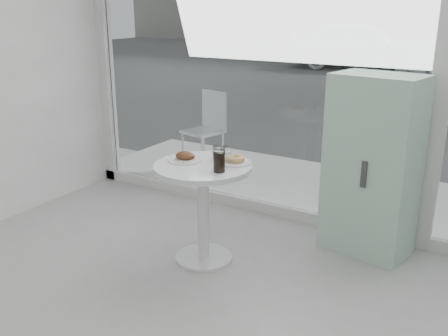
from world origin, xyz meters
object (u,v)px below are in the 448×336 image
Objects in this scene: main_table at (203,193)px; water_tumbler_b at (226,155)px; car_white at (360,45)px; patio_chair at (208,125)px; water_tumbler_a at (217,154)px; cola_glass at (219,162)px; mint_cabinet at (372,166)px; plate_donut at (235,160)px; plate_fritter at (185,157)px.

main_table is 0.33m from water_tumbler_b.
main_table is 13.15m from car_white.
car_white reaches higher than main_table.
water_tumbler_b is (1.25, -1.70, 0.26)m from patio_chair.
main_table is at bearing -44.00° from patio_chair.
water_tumbler_a is 0.28m from cola_glass.
car_white is at bearing 116.44° from mint_cabinet.
car_white is at bearing 102.09° from cola_glass.
patio_chair is at bearing 124.63° from cola_glass.
cola_glass reaches higher than plate_donut.
plate_fritter is at bearing -47.58° from patio_chair.
car_white is (-1.44, 11.04, 0.17)m from patio_chair.
main_table is 0.36m from cola_glass.
water_tumbler_b is at bearing -39.34° from patio_chair.
water_tumbler_b is at bearing 2.96° from water_tumbler_a.
plate_donut is 0.15m from water_tumbler_a.
car_white is (-3.61, 12.08, 0.03)m from mint_cabinet.
car_white is 37.51× the size of water_tumbler_b.
main_table is at bearing -131.50° from mint_cabinet.
patio_chair reaches higher than water_tumbler_b.
main_table is at bearing -102.19° from water_tumbler_a.
patio_chair reaches higher than main_table.
cola_glass is (2.78, -12.98, 0.11)m from car_white.
mint_cabinet is at bearing 35.99° from water_tumbler_b.
water_tumbler_a is at bearing -177.34° from plate_donut.
water_tumbler_a is (1.18, -1.70, 0.26)m from patio_chair.
car_white is 13.04m from plate_donut.
water_tumbler_b is (0.11, 0.15, 0.27)m from main_table.
plate_fritter is 0.37m from plate_donut.
main_table is 0.18× the size of car_white.
water_tumbler_a is (-0.99, -0.67, 0.12)m from mint_cabinet.
water_tumbler_b is at bearing -134.20° from mint_cabinet.
cola_glass is (1.33, -1.93, 0.28)m from patio_chair.
patio_chair is (-2.16, 1.04, -0.14)m from mint_cabinet.
water_tumbler_a is at bearing 35.61° from plate_fritter.
plate_fritter is 0.24m from water_tumbler_a.
mint_cabinet is at bearing 38.23° from plate_donut.
water_tumbler_a reaches higher than plate_donut.
main_table is 0.29m from plate_fritter.
plate_fritter is (-1.18, -0.80, 0.10)m from mint_cabinet.
water_tumbler_b is 0.75× the size of cola_glass.
cola_glass is at bearing -123.00° from mint_cabinet.
water_tumbler_b is (-0.91, -0.66, 0.12)m from mint_cabinet.
water_tumbler_a is (-0.15, -0.01, 0.03)m from plate_donut.
cola_glass is (0.16, -0.23, 0.03)m from water_tumbler_a.
mint_cabinet is 1.56× the size of patio_chair.
plate_donut is 1.59× the size of cola_glass.
main_table is 0.86× the size of patio_chair.
cola_glass reaches higher than water_tumbler_b.
water_tumbler_b is at bearing -175.96° from car_white.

